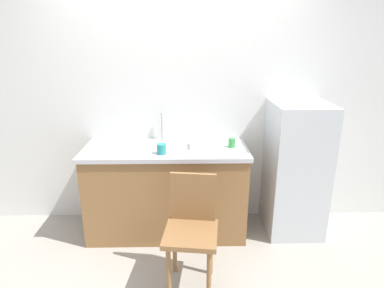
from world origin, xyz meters
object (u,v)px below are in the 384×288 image
at_px(dish_tray, 204,144).
at_px(cup_green, 232,143).
at_px(refrigerator, 295,169).
at_px(chair, 192,226).
at_px(cup_teal, 161,149).

relative_size(dish_tray, cup_green, 3.18).
bearing_deg(dish_tray, refrigerator, -0.47).
bearing_deg(chair, dish_tray, 86.86).
height_order(refrigerator, cup_teal, refrigerator).
bearing_deg(cup_green, chair, -118.06).
height_order(refrigerator, chair, refrigerator).
relative_size(refrigerator, dish_tray, 4.68).
height_order(chair, dish_tray, dish_tray).
bearing_deg(cup_green, cup_teal, -165.07).
xyz_separation_m(chair, cup_green, (0.39, 0.74, 0.44)).
xyz_separation_m(refrigerator, chair, (-1.03, -0.75, -0.16)).
bearing_deg(dish_tray, cup_teal, -153.41).
relative_size(refrigerator, cup_green, 14.90).
xyz_separation_m(cup_teal, cup_green, (0.65, 0.17, -0.00)).
bearing_deg(refrigerator, cup_teal, -171.65).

